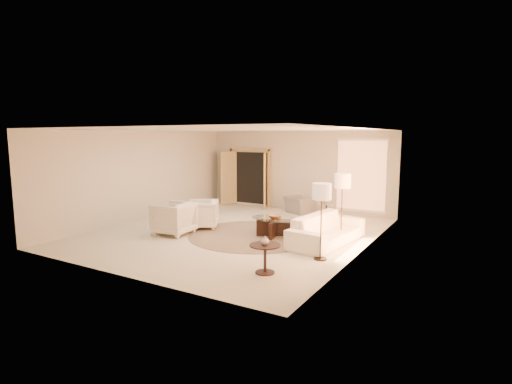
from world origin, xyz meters
The scene contains 18 objects.
room centered at (0.00, 0.00, 1.40)m, with size 7.04×8.04×2.83m.
windows_right centered at (3.45, 0.10, 1.35)m, with size 0.10×6.40×2.40m, color #FEA365, non-canonical shape.
window_back_corner centered at (2.30, 3.95, 1.35)m, with size 1.70×0.10×2.40m, color #FEA365, non-canonical shape.
curtains_right centered at (3.40, 1.00, 1.30)m, with size 0.06×5.20×2.60m, color beige, non-canonical shape.
french_doors centered at (-1.90, 3.82, 1.07)m, with size 1.95×0.66×2.16m.
area_rug centered at (0.61, -0.02, 0.01)m, with size 3.55×3.55×0.01m, color #463627.
sofa centered at (2.57, 0.15, 0.36)m, with size 2.45×0.96×0.72m, color white.
armchair_left centered at (-1.14, -0.05, 0.44)m, with size 0.86×0.81×0.89m, color white.
armchair_right centered at (-1.33, -1.03, 0.48)m, with size 0.93×0.87×0.96m, color white.
accent_chair centered at (0.37, 3.40, 0.38)m, with size 0.88×0.57×0.77m, color gray.
coffee_table centered at (1.13, 0.15, 0.30)m, with size 1.72×1.72×0.48m.
end_table centered at (2.29, -2.50, 0.39)m, with size 0.60×0.60×0.57m.
side_table centered at (1.58, 2.76, 0.34)m, with size 0.48×0.48×0.56m.
floor_lamp_near centered at (2.78, 0.59, 1.45)m, with size 0.41×0.41×1.70m.
floor_lamp_far centered at (2.90, -1.14, 1.40)m, with size 0.40×0.40×1.65m.
bowl centered at (1.13, 0.15, 0.53)m, with size 0.36×0.36×0.09m, color brown.
end_vase centered at (2.29, -2.50, 0.65)m, with size 0.16×0.16×0.17m, color silver.
side_vase centered at (1.58, 2.76, 0.67)m, with size 0.22×0.22×0.23m, color silver.
Camera 1 is at (5.88, -8.99, 2.63)m, focal length 28.00 mm.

